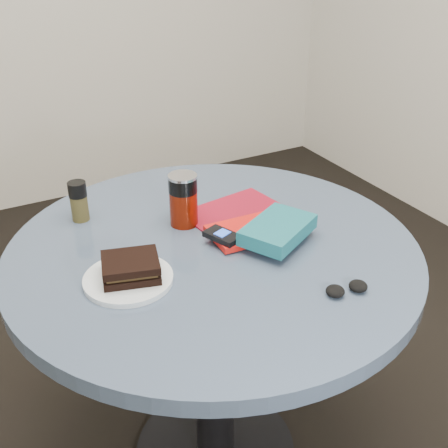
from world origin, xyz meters
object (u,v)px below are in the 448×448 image
magazine (237,213)px  novel (278,230)px  pepper_grinder (79,201)px  table (214,299)px  red_book (248,231)px  soda_can (183,200)px  headphones (347,289)px  sandwich (131,267)px  mp3_player (222,236)px  plate (128,279)px

magazine → novel: (0.01, -0.18, 0.04)m
pepper_grinder → novel: 0.52m
table → red_book: 0.20m
soda_can → red_book: bearing=-48.5°
pepper_grinder → headphones: pepper_grinder is taller
sandwich → mp3_player: (0.24, 0.04, -0.01)m
plate → pepper_grinder: (-0.01, 0.33, 0.05)m
soda_can → headphones: 0.48m
sandwich → red_book: size_ratio=0.77×
table → plate: size_ratio=5.09×
magazine → soda_can: bearing=163.6°
pepper_grinder → magazine: size_ratio=0.41×
table → magazine: magazine is taller
table → mp3_player: size_ratio=10.09×
pepper_grinder → magazine: pepper_grinder is taller
plate → red_book: 0.34m
red_book → mp3_player: bearing=-168.4°
sandwich → mp3_player: 0.25m
magazine → novel: bearing=-94.9°
plate → headphones: headphones is taller
red_book → headphones: (0.06, -0.31, -0.00)m
table → magazine: 0.24m
sandwich → pepper_grinder: 0.33m
plate → soda_can: 0.29m
soda_can → mp3_player: soda_can is taller
plate → pepper_grinder: size_ratio=1.83×
sandwich → pepper_grinder: (-0.02, 0.33, 0.02)m
red_book → mp3_player: (-0.08, -0.01, 0.02)m
red_book → headphones: bearing=-76.7°
magazine → plate: bearing=-165.0°
pepper_grinder → novel: bearing=-42.0°
table → plate: plate is taller
pepper_grinder → mp3_player: bearing=-48.0°
sandwich → headphones: sandwich is taller
soda_can → red_book: (0.12, -0.13, -0.06)m
magazine → headphones: 0.42m
soda_can → headphones: size_ratio=1.37×
plate → novel: 0.38m
table → sandwich: (-0.23, -0.05, 0.20)m
table → mp3_player: bearing=-37.2°
pepper_grinder → mp3_player: size_ratio=1.08×
magazine → novel: novel is taller
table → headphones: size_ratio=9.95×
table → novel: bearing=-26.0°
table → novel: novel is taller
table → magazine: bearing=40.4°
table → soda_can: bearing=97.5°
soda_can → pepper_grinder: size_ratio=1.28×
sandwich → magazine: 0.39m
sandwich → soda_can: soda_can is taller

